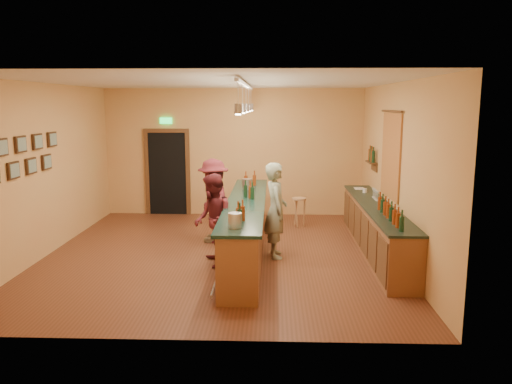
{
  "coord_description": "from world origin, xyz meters",
  "views": [
    {
      "loc": [
        1.0,
        -9.09,
        2.82
      ],
      "look_at": [
        0.68,
        0.2,
        1.17
      ],
      "focal_mm": 35.0,
      "sensor_mm": 36.0,
      "label": 1
    }
  ],
  "objects_px": {
    "tasting_bar": "(246,223)",
    "customer_c": "(214,201)",
    "customer_b": "(214,203)",
    "bartender": "(276,210)",
    "customer_a": "(213,220)",
    "back_counter": "(376,228)",
    "bar_stool": "(299,204)"
  },
  "relations": [
    {
      "from": "tasting_bar",
      "to": "bar_stool",
      "type": "height_order",
      "value": "tasting_bar"
    },
    {
      "from": "back_counter",
      "to": "customer_a",
      "type": "relative_size",
      "value": 2.79
    },
    {
      "from": "tasting_bar",
      "to": "customer_c",
      "type": "relative_size",
      "value": 2.96
    },
    {
      "from": "bartender",
      "to": "customer_b",
      "type": "distance_m",
      "value": 1.64
    },
    {
      "from": "customer_a",
      "to": "bar_stool",
      "type": "bearing_deg",
      "value": 134.68
    },
    {
      "from": "bar_stool",
      "to": "back_counter",
      "type": "bearing_deg",
      "value": -55.91
    },
    {
      "from": "tasting_bar",
      "to": "customer_c",
      "type": "height_order",
      "value": "customer_c"
    },
    {
      "from": "back_counter",
      "to": "customer_c",
      "type": "relative_size",
      "value": 2.64
    },
    {
      "from": "back_counter",
      "to": "bartender",
      "type": "distance_m",
      "value": 1.98
    },
    {
      "from": "tasting_bar",
      "to": "customer_b",
      "type": "xyz_separation_m",
      "value": [
        -0.72,
        0.93,
        0.2
      ]
    },
    {
      "from": "customer_c",
      "to": "bartender",
      "type": "bearing_deg",
      "value": 28.96
    },
    {
      "from": "back_counter",
      "to": "customer_c",
      "type": "xyz_separation_m",
      "value": [
        -3.18,
        0.73,
        0.37
      ]
    },
    {
      "from": "customer_b",
      "to": "customer_c",
      "type": "distance_m",
      "value": 0.06
    },
    {
      "from": "customer_a",
      "to": "bar_stool",
      "type": "xyz_separation_m",
      "value": [
        1.65,
        2.85,
        -0.28
      ]
    },
    {
      "from": "bar_stool",
      "to": "bartender",
      "type": "bearing_deg",
      "value": -103.31
    },
    {
      "from": "back_counter",
      "to": "customer_c",
      "type": "distance_m",
      "value": 3.29
    },
    {
      "from": "tasting_bar",
      "to": "customer_c",
      "type": "xyz_separation_m",
      "value": [
        -0.72,
        0.91,
        0.25
      ]
    },
    {
      "from": "customer_a",
      "to": "customer_b",
      "type": "distance_m",
      "value": 1.58
    },
    {
      "from": "customer_b",
      "to": "tasting_bar",
      "type": "bearing_deg",
      "value": 45.53
    },
    {
      "from": "customer_b",
      "to": "bartender",
      "type": "bearing_deg",
      "value": 58.59
    },
    {
      "from": "bartender",
      "to": "customer_a",
      "type": "height_order",
      "value": "bartender"
    },
    {
      "from": "customer_a",
      "to": "customer_b",
      "type": "height_order",
      "value": "customer_a"
    },
    {
      "from": "customer_b",
      "to": "customer_a",
      "type": "bearing_deg",
      "value": 13.95
    },
    {
      "from": "customer_a",
      "to": "customer_c",
      "type": "xyz_separation_m",
      "value": [
        -0.17,
        1.55,
        0.05
      ]
    },
    {
      "from": "bartender",
      "to": "customer_a",
      "type": "bearing_deg",
      "value": 109.02
    },
    {
      "from": "back_counter",
      "to": "tasting_bar",
      "type": "bearing_deg",
      "value": -175.8
    },
    {
      "from": "back_counter",
      "to": "customer_a",
      "type": "xyz_separation_m",
      "value": [
        -3.01,
        -0.83,
        0.33
      ]
    },
    {
      "from": "back_counter",
      "to": "customer_b",
      "type": "relative_size",
      "value": 2.81
    },
    {
      "from": "customer_a",
      "to": "customer_b",
      "type": "xyz_separation_m",
      "value": [
        -0.17,
        1.57,
        -0.01
      ]
    },
    {
      "from": "tasting_bar",
      "to": "customer_a",
      "type": "xyz_separation_m",
      "value": [
        -0.55,
        -0.65,
        0.21
      ]
    },
    {
      "from": "back_counter",
      "to": "tasting_bar",
      "type": "xyz_separation_m",
      "value": [
        -2.47,
        -0.18,
        0.12
      ]
    },
    {
      "from": "customer_b",
      "to": "customer_c",
      "type": "bearing_deg",
      "value": 14.77
    }
  ]
}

